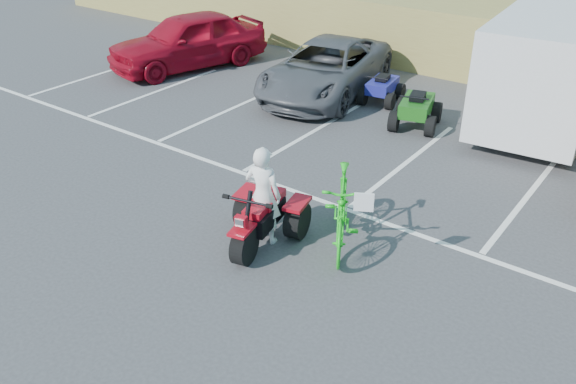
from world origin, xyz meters
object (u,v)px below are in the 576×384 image
Objects in this scene: quad_atv_blue at (381,102)px; quad_atv_green at (415,126)px; red_trike_atv at (261,244)px; rider at (263,195)px; grey_pickup at (326,68)px; cargo_trailer at (552,64)px; red_car at (188,40)px; green_dirt_bike at (342,209)px.

quad_atv_green is (1.55, -1.05, 0.00)m from quad_atv_blue.
red_trike_atv is 6.59m from quad_atv_green.
quad_atv_green is at bearing -101.38° from rider.
grey_pickup is 4.06× the size of quad_atv_blue.
red_car is at bearing -174.17° from cargo_trailer.
cargo_trailer is (10.71, 2.00, 0.66)m from red_car.
red_car is at bearing 118.80° from green_dirt_bike.
rider reaches higher than green_dirt_bike.
green_dirt_bike is at bearing -103.18° from cargo_trailer.
grey_pickup is 3.38m from quad_atv_green.
cargo_trailer is at bearing 27.80° from red_car.
red_trike_atv reaches higher than quad_atv_green.
red_car is at bearing -51.27° from rider.
green_dirt_bike is at bearing -64.63° from grey_pickup.
red_trike_atv is at bearing -171.77° from green_dirt_bike.
green_dirt_bike is at bearing -160.91° from rider.
cargo_trailer reaches higher than rider.
grey_pickup is (-4.53, 6.44, 0.05)m from green_dirt_bike.
grey_pickup is 0.86× the size of cargo_trailer.
cargo_trailer is at bearing 5.06° from grey_pickup.
grey_pickup reaches higher than red_trike_atv.
quad_atv_green is (-2.49, -2.24, -1.54)m from cargo_trailer.
quad_atv_green is (-1.31, 5.72, -0.69)m from green_dirt_bike.
quad_atv_blue is at bearing 83.70° from green_dirt_bike.
grey_pickup is at bearing -77.51° from rider.
rider is 9.01m from cargo_trailer.
cargo_trailer is at bearing 7.34° from quad_atv_blue.
red_car is at bearing 128.23° from red_trike_atv.
green_dirt_bike is at bearing -92.43° from quad_atv_green.
rider is 1.21× the size of quad_atv_green.
red_car is 6.78m from quad_atv_blue.
quad_atv_blue is at bearing 24.19° from red_car.
green_dirt_bike is 0.37× the size of cargo_trailer.
rider is 7.74m from quad_atv_blue.
grey_pickup reaches higher than quad_atv_blue.
grey_pickup is 5.96m from cargo_trailer.
red_car is 8.27m from quad_atv_green.
rider is at bearing -104.09° from quad_atv_green.
quad_atv_green is at bearing -22.42° from grey_pickup.
grey_pickup is at bearing -177.91° from quad_atv_blue.
rider reaches higher than quad_atv_blue.
quad_atv_green is at bearing 78.87° from red_trike_atv.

